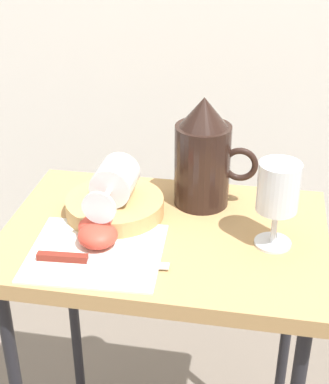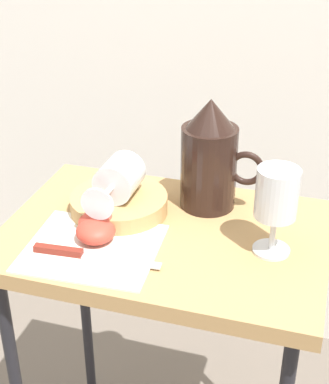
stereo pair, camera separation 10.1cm
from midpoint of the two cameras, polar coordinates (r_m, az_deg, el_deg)
The scene contains 9 objects.
table at distance 1.10m, azimuth -2.66°, elevation -7.50°, with size 0.58×0.40×0.72m.
linen_napkin at distance 1.00m, azimuth -9.58°, elevation -5.93°, with size 0.22×0.20×0.00m, color silver.
basket_tray at distance 1.10m, azimuth -7.49°, elevation -1.49°, with size 0.18×0.18×0.04m, color tan.
pitcher at distance 1.10m, azimuth 1.15°, elevation 2.87°, with size 0.16×0.11×0.22m.
wine_glass_upright at distance 0.97m, azimuth 8.12°, elevation -0.08°, with size 0.07×0.07×0.16m.
wine_glass_tipped_near at distance 1.07m, azimuth -7.60°, elevation 0.97°, with size 0.08×0.15×0.08m.
apple_half_left at distance 1.03m, azimuth -9.33°, elevation -3.43°, with size 0.07×0.07×0.04m, color #CC3D2D.
apple_half_right at distance 1.01m, azimuth -9.40°, elevation -4.29°, with size 0.07×0.07×0.04m, color #CC3D2D.
knife at distance 0.98m, azimuth -10.94°, elevation -6.56°, with size 0.22×0.03×0.01m.
Camera 1 is at (0.16, -0.87, 1.29)m, focal length 54.66 mm.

